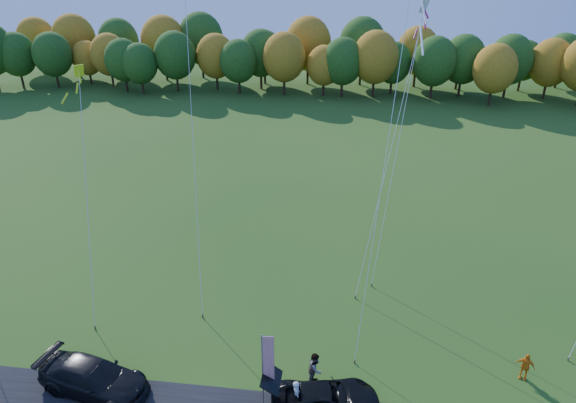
# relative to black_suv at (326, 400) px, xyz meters

# --- Properties ---
(ground) EXTENTS (160.00, 160.00, 0.00)m
(ground) POSITION_rel_black_suv_xyz_m (-2.73, 1.80, -0.71)
(ground) COLOR #214C14
(tree_line) EXTENTS (116.00, 12.00, 10.00)m
(tree_line) POSITION_rel_black_suv_xyz_m (-2.73, 56.80, -0.71)
(tree_line) COLOR #1E4711
(tree_line) RESTS_ON ground
(black_suv) EXTENTS (5.42, 3.23, 1.41)m
(black_suv) POSITION_rel_black_suv_xyz_m (0.00, 0.00, 0.00)
(black_suv) COLOR black
(black_suv) RESTS_ON ground
(dark_truck_a) EXTENTS (5.93, 3.40, 1.62)m
(dark_truck_a) POSITION_rel_black_suv_xyz_m (-11.29, -0.13, 0.10)
(dark_truck_a) COLOR black
(dark_truck_a) RESTS_ON ground
(person_tailgate_a) EXTENTS (0.60, 0.73, 1.71)m
(person_tailgate_a) POSITION_rel_black_suv_xyz_m (-1.36, -0.03, 0.15)
(person_tailgate_a) COLOR silver
(person_tailgate_a) RESTS_ON ground
(person_tailgate_b) EXTENTS (0.90, 1.04, 1.86)m
(person_tailgate_b) POSITION_rel_black_suv_xyz_m (-0.61, 1.70, 0.22)
(person_tailgate_b) COLOR gray
(person_tailgate_b) RESTS_ON ground
(person_east) EXTENTS (0.98, 0.69, 1.55)m
(person_east) POSITION_rel_black_suv_xyz_m (9.80, 3.31, 0.07)
(person_east) COLOR orange
(person_east) RESTS_ON ground
(feather_flag) EXTENTS (0.57, 0.13, 4.35)m
(feather_flag) POSITION_rel_black_suv_xyz_m (-2.72, -0.01, 1.96)
(feather_flag) COLOR #999999
(feather_flag) RESTS_ON ground
(kite_delta_blue) EXTENTS (4.08, 12.56, 31.12)m
(kite_delta_blue) POSITION_rel_black_suv_xyz_m (-8.94, 11.77, 14.53)
(kite_delta_blue) COLOR #4C3F33
(kite_delta_blue) RESTS_ON ground
(kite_parafoil_orange) EXTENTS (7.18, 11.91, 28.17)m
(kite_parafoil_orange) POSITION_rel_black_suv_xyz_m (3.96, 14.48, 13.17)
(kite_parafoil_orange) COLOR #4C3F33
(kite_parafoil_orange) RESTS_ON ground
(kite_delta_red) EXTENTS (3.03, 9.05, 20.06)m
(kite_delta_red) POSITION_rel_black_suv_xyz_m (2.33, 7.51, 9.24)
(kite_delta_red) COLOR #4C3F33
(kite_delta_red) RESTS_ON ground
(kite_diamond_yellow) EXTENTS (1.73, 5.94, 14.15)m
(kite_diamond_yellow) POSITION_rel_black_suv_xyz_m (-13.98, 6.87, 6.24)
(kite_diamond_yellow) COLOR #4C3F33
(kite_diamond_yellow) RESTS_ON ground
(kite_diamond_white) EXTENTS (2.84, 7.38, 17.05)m
(kite_diamond_white) POSITION_rel_black_suv_xyz_m (3.47, 13.63, 7.59)
(kite_diamond_white) COLOR #4C3F33
(kite_diamond_white) RESTS_ON ground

